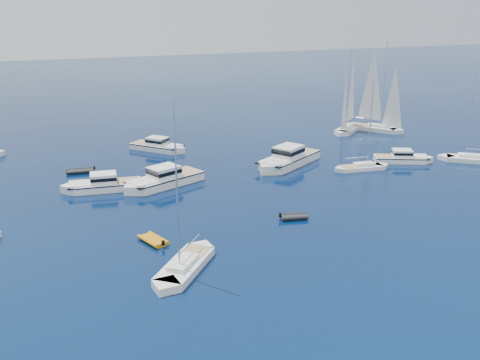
# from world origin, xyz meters

# --- Properties ---
(ground) EXTENTS (400.00, 400.00, 0.00)m
(ground) POSITION_xyz_m (0.00, 0.00, 0.00)
(ground) COLOR #07244A
(ground) RESTS_ON ground
(motor_cruiser_centre) EXTENTS (12.14, 7.80, 3.06)m
(motor_cruiser_centre) POSITION_xyz_m (-12.14, 35.72, 0.00)
(motor_cruiser_centre) COLOR white
(motor_cruiser_centre) RESTS_ON ground
(motor_cruiser_far_r) EXTENTS (9.07, 6.09, 2.30)m
(motor_cruiser_far_r) POSITION_xyz_m (21.84, 33.49, 0.00)
(motor_cruiser_far_r) COLOR white
(motor_cruiser_far_r) RESTS_ON ground
(motor_cruiser_far_l) EXTENTS (10.44, 4.37, 2.66)m
(motor_cruiser_far_l) POSITION_xyz_m (-19.29, 36.76, 0.00)
(motor_cruiser_far_l) COLOR white
(motor_cruiser_far_l) RESTS_ON ground
(motor_cruiser_distant) EXTENTS (13.01, 10.21, 3.38)m
(motor_cruiser_distant) POSITION_xyz_m (6.02, 38.12, 0.00)
(motor_cruiser_distant) COLOR silver
(motor_cruiser_distant) RESTS_ON ground
(motor_cruiser_horizon) EXTENTS (8.72, 9.26, 2.56)m
(motor_cruiser_horizon) POSITION_xyz_m (-8.54, 52.45, 0.00)
(motor_cruiser_horizon) COLOR silver
(motor_cruiser_horizon) RESTS_ON ground
(sailboat_fore) EXTENTS (8.65, 9.61, 15.12)m
(sailboat_fore) POSITION_xyz_m (-15.96, 13.02, 0.00)
(sailboat_fore) COLOR white
(sailboat_fore) RESTS_ON ground
(sailboat_mid_r) EXTENTS (9.24, 8.11, 14.40)m
(sailboat_mid_r) POSITION_xyz_m (31.05, 29.99, 0.00)
(sailboat_mid_r) COLOR white
(sailboat_mid_r) RESTS_ON ground
(sailboat_centre) EXTENTS (8.47, 3.02, 12.19)m
(sailboat_centre) POSITION_xyz_m (14.37, 32.45, 0.00)
(sailboat_centre) COLOR white
(sailboat_centre) RESTS_ON ground
(sailboat_sails_r) EXTENTS (8.66, 10.58, 16.10)m
(sailboat_sails_r) POSITION_xyz_m (29.75, 51.83, 0.00)
(sailboat_sails_r) COLOR silver
(sailboat_sails_r) RESTS_ON ground
(sailboat_sails_far) EXTENTS (9.47, 8.69, 15.02)m
(sailboat_sails_far) POSITION_xyz_m (25.17, 53.06, 0.00)
(sailboat_sails_far) COLOR silver
(sailboat_sails_far) RESTS_ON ground
(tender_yellow) EXTENTS (2.90, 3.82, 0.95)m
(tender_yellow) POSITION_xyz_m (-17.14, 19.57, 0.00)
(tender_yellow) COLOR #CB7E0B
(tender_yellow) RESTS_ON ground
(tender_grey_near) EXTENTS (3.22, 2.25, 0.95)m
(tender_grey_near) POSITION_xyz_m (-2.16, 19.97, 0.00)
(tender_grey_near) COLOR black
(tender_grey_near) RESTS_ON ground
(tender_grey_far) EXTENTS (3.93, 2.43, 0.95)m
(tender_grey_far) POSITION_xyz_m (-20.94, 45.02, 0.00)
(tender_grey_far) COLOR black
(tender_grey_far) RESTS_ON ground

